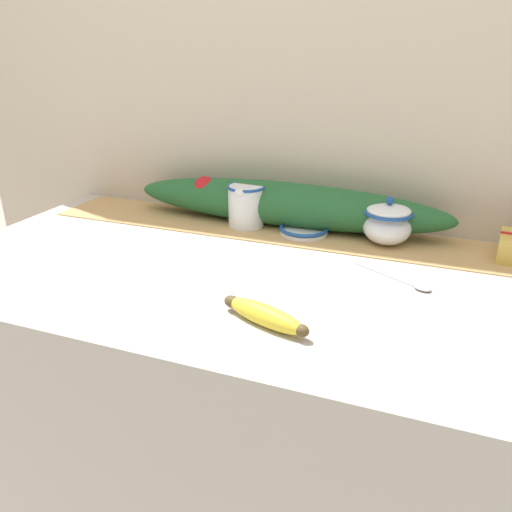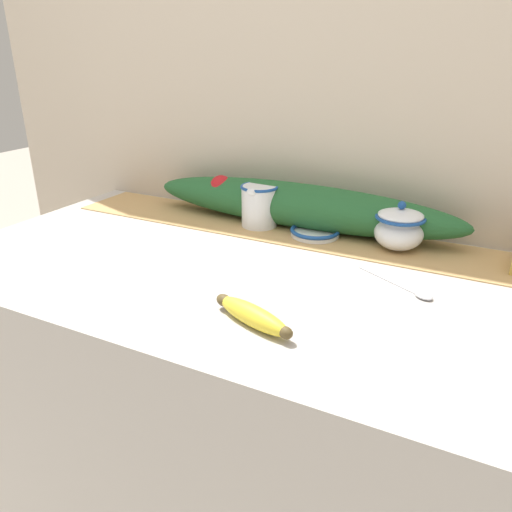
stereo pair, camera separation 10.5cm
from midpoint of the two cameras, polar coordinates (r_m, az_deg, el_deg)
countertop at (r=1.38m, az=1.23°, el=-19.46°), size 1.42×0.75×0.94m
back_wall at (r=1.40m, az=8.80°, el=14.55°), size 2.22×0.04×2.40m
table_runner at (r=1.34m, az=6.29°, el=2.77°), size 1.31×0.21×0.00m
cream_pitcher at (r=1.36m, az=2.64°, el=5.91°), size 0.10×0.12×0.12m
sugar_bowl at (r=1.26m, az=18.39°, el=3.01°), size 0.12×0.12×0.12m
small_dish at (r=1.31m, az=9.06°, el=2.68°), size 0.13×0.13×0.02m
banana at (r=0.89m, az=2.99°, el=-6.87°), size 0.19×0.09×0.04m
spoon at (r=1.06m, az=20.72°, el=-4.06°), size 0.18×0.11×0.01m
poinsettia_garland at (r=1.36m, az=6.96°, el=5.81°), size 0.89×0.13×0.12m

